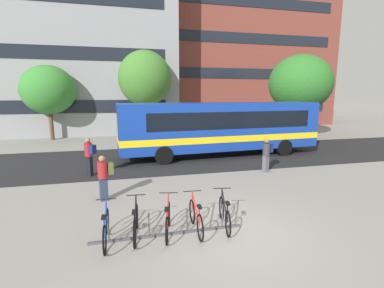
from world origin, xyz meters
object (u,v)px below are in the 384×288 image
object	(u,v)px
parked_bicycle_blue_0	(106,229)
parked_bicycle_black_1	(136,223)
parked_bicycle_black_4	(225,214)
commuter_navy_pack_1	(89,154)
parked_bicycle_red_2	(168,221)
street_tree_2	(300,83)
commuter_olive_pack_2	(104,175)
street_tree_1	(48,90)
commuter_navy_pack_0	(267,153)
parked_bicycle_red_3	(196,218)
street_tree_0	(145,78)
city_bus	(219,127)

from	to	relation	value
parked_bicycle_blue_0	parked_bicycle_black_1	xyz separation A→B (m)	(0.74, 0.13, 0.00)
parked_bicycle_black_4	commuter_navy_pack_1	world-z (taller)	commuter_navy_pack_1
parked_bicycle_red_2	parked_bicycle_black_4	xyz separation A→B (m)	(1.61, 0.01, 0.00)
street_tree_2	commuter_olive_pack_2	bearing A→B (deg)	-144.08
commuter_olive_pack_2	street_tree_2	xyz separation A→B (m)	(15.04, 10.90, 3.65)
commuter_navy_pack_1	commuter_olive_pack_2	size ratio (longest dim) A/B	1.09
street_tree_1	commuter_navy_pack_0	bearing A→B (deg)	-46.32
parked_bicycle_red_3	street_tree_2	distance (m)	19.13
parked_bicycle_red_3	street_tree_2	world-z (taller)	street_tree_2
commuter_olive_pack_2	street_tree_0	world-z (taller)	street_tree_0
commuter_olive_pack_2	street_tree_1	distance (m)	16.13
parked_bicycle_black_1	street_tree_0	distance (m)	19.03
city_bus	commuter_navy_pack_0	distance (m)	4.16
parked_bicycle_black_4	commuter_navy_pack_1	bearing A→B (deg)	44.52
parked_bicycle_blue_0	commuter_olive_pack_2	xyz separation A→B (m)	(-0.21, 3.03, 0.55)
parked_bicycle_red_3	commuter_olive_pack_2	distance (m)	3.95
parked_bicycle_black_4	street_tree_0	bearing A→B (deg)	12.33
parked_bicycle_red_2	street_tree_1	xyz separation A→B (m)	(-6.83, 17.95, 3.66)
parked_bicycle_blue_0	parked_bicycle_red_3	world-z (taller)	same
parked_bicycle_black_1	street_tree_1	distance (m)	19.24
city_bus	street_tree_2	world-z (taller)	street_tree_2
commuter_navy_pack_0	commuter_olive_pack_2	distance (m)	7.63
parked_bicycle_red_2	commuter_navy_pack_0	world-z (taller)	commuter_navy_pack_0
parked_bicycle_red_2	commuter_navy_pack_1	world-z (taller)	commuter_navy_pack_1
parked_bicycle_black_1	commuter_navy_pack_0	distance (m)	8.11
commuter_olive_pack_2	parked_bicycle_red_3	bearing A→B (deg)	112.74
street_tree_1	commuter_navy_pack_1	bearing A→B (deg)	-70.33
parked_bicycle_red_3	street_tree_1	size ratio (longest dim) A/B	0.29
commuter_navy_pack_0	commuter_navy_pack_1	xyz separation A→B (m)	(-8.20, 1.23, 0.09)
street_tree_2	commuter_navy_pack_0	bearing A→B (deg)	-130.89
parked_bicycle_red_2	parked_bicycle_red_3	distance (m)	0.77
parked_bicycle_red_2	street_tree_2	xyz separation A→B (m)	(13.25, 13.83, 4.20)
parked_bicycle_red_3	parked_bicycle_blue_0	bearing A→B (deg)	93.77
street_tree_0	commuter_navy_pack_0	bearing A→B (deg)	-70.86
parked_bicycle_blue_0	parked_bicycle_red_2	xyz separation A→B (m)	(1.58, 0.09, 0.00)
parked_bicycle_red_2	parked_bicycle_blue_0	bearing A→B (deg)	105.22
street_tree_2	street_tree_1	bearing A→B (deg)	168.43
parked_bicycle_black_4	street_tree_2	xyz separation A→B (m)	(11.65, 13.83, 4.20)
commuter_navy_pack_0	city_bus	bearing A→B (deg)	-97.86
city_bus	street_tree_2	bearing A→B (deg)	-153.77
parked_bicycle_blue_0	parked_bicycle_red_2	world-z (taller)	same
parked_bicycle_blue_0	commuter_navy_pack_0	world-z (taller)	commuter_navy_pack_0
parked_bicycle_black_4	street_tree_2	world-z (taller)	street_tree_2
parked_bicycle_red_3	commuter_navy_pack_0	size ratio (longest dim) A/B	1.06
parked_bicycle_black_4	parked_bicycle_red_2	bearing A→B (deg)	100.35
parked_bicycle_blue_0	commuter_navy_pack_1	distance (m)	6.40
city_bus	parked_bicycle_red_3	bearing A→B (deg)	63.82
parked_bicycle_blue_0	street_tree_1	world-z (taller)	street_tree_1
city_bus	parked_bicycle_black_1	world-z (taller)	city_bus
parked_bicycle_black_1	street_tree_1	bearing A→B (deg)	23.99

